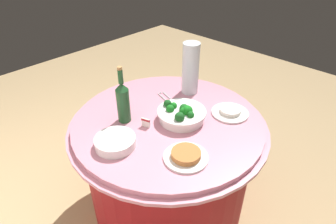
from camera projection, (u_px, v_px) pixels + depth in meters
The scene contains 11 objects.
ground_plane at pixel (168, 202), 2.07m from camera, with size 6.00×6.00×0.00m, color tan.
buffet_table at pixel (168, 165), 1.86m from camera, with size 1.16×1.16×0.74m.
broccoli_bowl at pixel (181, 114), 1.63m from camera, with size 0.28×0.28×0.11m.
plate_stack at pixel (115, 142), 1.45m from camera, with size 0.21×0.21×0.05m.
wine_bottle at pixel (123, 101), 1.58m from camera, with size 0.07×0.07×0.34m.
decorative_fruit_vase at pixel (190, 70), 1.84m from camera, with size 0.11×0.11×0.34m.
serving_tongs at pixel (166, 98), 1.85m from camera, with size 0.17×0.09×0.01m.
food_plate_peanuts at pixel (186, 156), 1.38m from camera, with size 0.22×0.22×0.04m.
food_plate_rice at pixel (230, 112), 1.70m from camera, with size 0.22×0.22×0.04m.
label_placard_front at pixel (146, 122), 1.58m from camera, with size 0.05×0.02×0.05m.
label_placard_mid at pixel (123, 89), 1.89m from camera, with size 0.05×0.03×0.05m.
Camera 1 is at (-0.93, 0.98, 1.70)m, focal length 30.56 mm.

